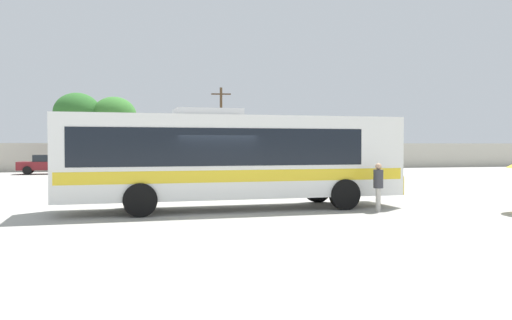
% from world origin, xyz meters
% --- Properties ---
extents(ground_plane, '(300.00, 300.00, 0.00)m').
position_xyz_m(ground_plane, '(0.00, 10.00, 0.00)').
color(ground_plane, '#A3A099').
extents(perimeter_wall, '(80.00, 0.30, 2.35)m').
position_xyz_m(perimeter_wall, '(0.00, 29.31, 1.17)').
color(perimeter_wall, '#B2AD9E').
rests_on(perimeter_wall, ground_plane).
extents(coach_bus_white_yellow, '(11.74, 3.02, 3.41)m').
position_xyz_m(coach_bus_white_yellow, '(0.59, 0.38, 1.82)').
color(coach_bus_white_yellow, white).
rests_on(coach_bus_white_yellow, ground_plane).
extents(attendant_by_bus_door, '(0.45, 0.45, 1.59)m').
position_xyz_m(attendant_by_bus_door, '(5.24, -1.43, 0.90)').
color(attendant_by_bus_door, '#B7B2A8').
rests_on(attendant_by_bus_door, ground_plane).
extents(parked_car_leftmost_maroon, '(4.19, 2.17, 1.45)m').
position_xyz_m(parked_car_leftmost_maroon, '(-8.65, 25.33, 0.77)').
color(parked_car_leftmost_maroon, maroon).
rests_on(parked_car_leftmost_maroon, ground_plane).
extents(parked_car_second_white, '(4.25, 2.04, 1.48)m').
position_xyz_m(parked_car_second_white, '(-3.39, 25.71, 0.78)').
color(parked_car_second_white, silver).
rests_on(parked_car_second_white, ground_plane).
extents(utility_pole_near, '(1.80, 0.39, 7.47)m').
position_xyz_m(utility_pole_near, '(5.65, 30.95, 3.91)').
color(utility_pole_near, '#4C3823').
rests_on(utility_pole_near, ground_plane).
extents(roadside_tree_midleft, '(4.38, 4.38, 7.15)m').
position_xyz_m(roadside_tree_midleft, '(-7.37, 35.73, 5.27)').
color(roadside_tree_midleft, brown).
rests_on(roadside_tree_midleft, ground_plane).
extents(roadside_tree_midright, '(4.21, 4.21, 6.80)m').
position_xyz_m(roadside_tree_midright, '(-3.96, 35.31, 5.00)').
color(roadside_tree_midright, brown).
rests_on(roadside_tree_midright, ground_plane).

